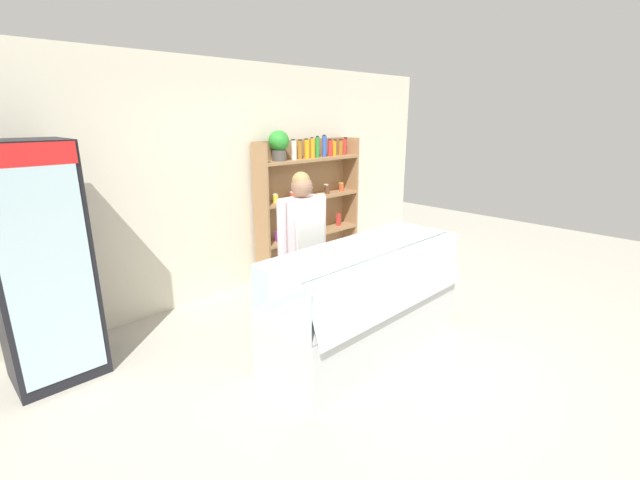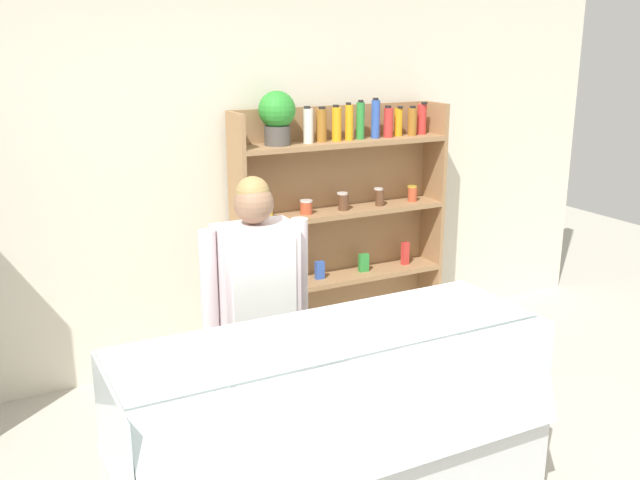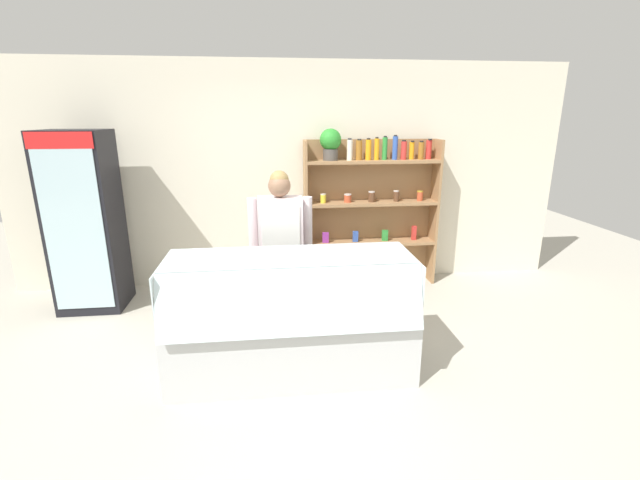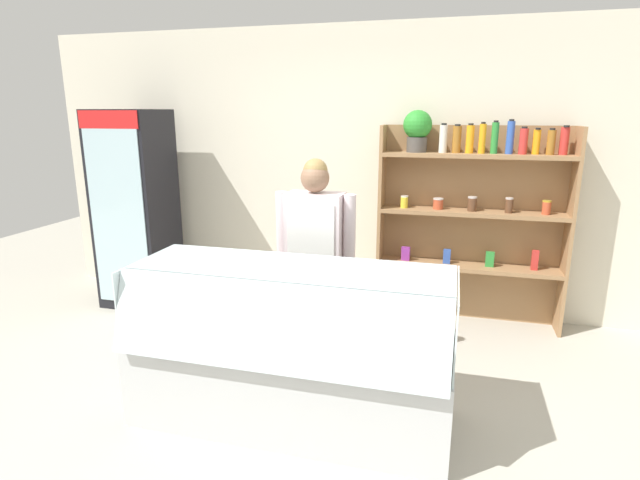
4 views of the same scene
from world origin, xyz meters
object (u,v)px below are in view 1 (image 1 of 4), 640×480
(drinks_fridge, at_px, (40,266))
(shelving_unit, at_px, (305,194))
(deli_display_case, at_px, (363,319))
(shop_clerk, at_px, (303,238))

(drinks_fridge, distance_m, shelving_unit, 3.18)
(deli_display_case, bearing_deg, shelving_unit, 61.47)
(shelving_unit, bearing_deg, drinks_fridge, -173.33)
(drinks_fridge, distance_m, shop_clerk, 2.21)
(shop_clerk, bearing_deg, shelving_unit, 46.60)
(shelving_unit, height_order, shop_clerk, shelving_unit)
(shelving_unit, distance_m, shop_clerk, 1.59)
(drinks_fridge, distance_m, deli_display_case, 2.70)
(shelving_unit, bearing_deg, shop_clerk, -133.40)
(drinks_fridge, relative_size, shelving_unit, 1.00)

